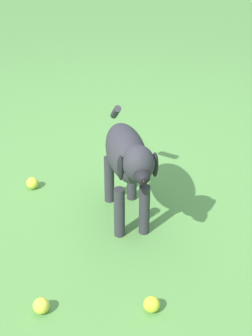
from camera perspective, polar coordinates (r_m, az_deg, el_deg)
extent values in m
plane|color=#548C42|center=(2.95, -1.82, -2.40)|extent=(14.00, 14.00, 0.00)
ellipsoid|color=#2D2D33|center=(2.57, 0.00, 1.69)|extent=(0.27, 0.50, 0.21)
cylinder|color=#2D2D33|center=(2.57, 1.93, -4.39)|extent=(0.05, 0.05, 0.26)
cylinder|color=#2D2D33|center=(2.55, -0.69, -4.66)|extent=(0.05, 0.05, 0.26)
cylinder|color=#2D2D33|center=(2.82, 0.62, -0.97)|extent=(0.05, 0.05, 0.26)
cylinder|color=#2D2D33|center=(2.81, -1.76, -1.19)|extent=(0.05, 0.05, 0.26)
ellipsoid|color=#2D2D33|center=(2.28, 1.29, 0.52)|extent=(0.17, 0.18, 0.16)
ellipsoid|color=black|center=(2.23, 1.65, -0.78)|extent=(0.09, 0.12, 0.06)
sphere|color=black|center=(2.19, 1.92, -1.43)|extent=(0.03, 0.03, 0.03)
ellipsoid|color=black|center=(2.31, 3.04, 0.34)|extent=(0.04, 0.06, 0.12)
ellipsoid|color=black|center=(2.28, -0.57, 0.02)|extent=(0.04, 0.06, 0.12)
cylinder|color=#2D2D33|center=(2.80, -1.09, 5.87)|extent=(0.06, 0.16, 0.12)
sphere|color=#C5D82F|center=(2.21, 2.71, -14.06)|extent=(0.07, 0.07, 0.07)
sphere|color=#D5D53E|center=(2.23, -8.86, -14.06)|extent=(0.07, 0.07, 0.07)
sphere|color=#C9D238|center=(3.00, -9.76, -1.56)|extent=(0.07, 0.07, 0.07)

